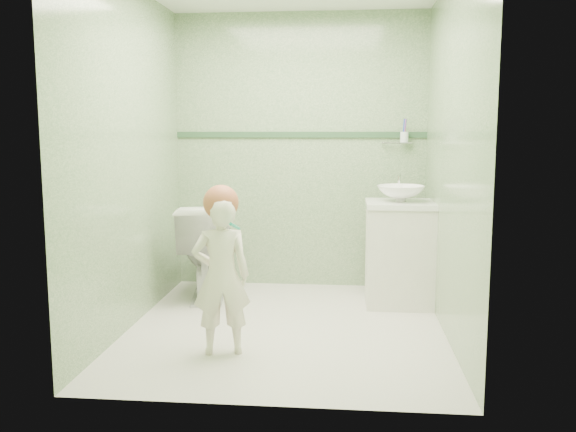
# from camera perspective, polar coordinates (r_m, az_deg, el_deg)

# --- Properties ---
(ground) EXTENTS (2.50, 2.50, 0.00)m
(ground) POSITION_cam_1_polar(r_m,az_deg,el_deg) (4.42, -0.19, -10.34)
(ground) COLOR beige
(ground) RESTS_ON ground
(room_shell) EXTENTS (2.50, 2.54, 2.40)m
(room_shell) POSITION_cam_1_polar(r_m,az_deg,el_deg) (4.20, -0.20, 5.40)
(room_shell) COLOR gray
(room_shell) RESTS_ON ground
(trim_stripe) EXTENTS (2.20, 0.02, 0.05)m
(trim_stripe) POSITION_cam_1_polar(r_m,az_deg,el_deg) (5.43, 1.11, 7.57)
(trim_stripe) COLOR #2E5033
(trim_stripe) RESTS_ON room_shell
(vanity) EXTENTS (0.52, 0.50, 0.80)m
(vanity) POSITION_cam_1_polar(r_m,az_deg,el_deg) (4.99, 10.28, -3.58)
(vanity) COLOR white
(vanity) RESTS_ON ground
(counter) EXTENTS (0.54, 0.52, 0.04)m
(counter) POSITION_cam_1_polar(r_m,az_deg,el_deg) (4.93, 10.39, 1.10)
(counter) COLOR white
(counter) RESTS_ON vanity
(basin) EXTENTS (0.37, 0.37, 0.13)m
(basin) POSITION_cam_1_polar(r_m,az_deg,el_deg) (4.92, 10.42, 2.07)
(basin) COLOR white
(basin) RESTS_ON counter
(faucet) EXTENTS (0.03, 0.13, 0.18)m
(faucet) POSITION_cam_1_polar(r_m,az_deg,el_deg) (5.10, 10.27, 3.18)
(faucet) COLOR silver
(faucet) RESTS_ON counter
(cup_holder) EXTENTS (0.26, 0.07, 0.21)m
(cup_holder) POSITION_cam_1_polar(r_m,az_deg,el_deg) (5.38, 10.67, 7.24)
(cup_holder) COLOR silver
(cup_holder) RESTS_ON room_shell
(toilet) EXTENTS (0.56, 0.84, 0.79)m
(toilet) POSITION_cam_1_polar(r_m,az_deg,el_deg) (5.15, -7.58, -3.19)
(toilet) COLOR white
(toilet) RESTS_ON ground
(toddler) EXTENTS (0.41, 0.32, 0.98)m
(toddler) POSITION_cam_1_polar(r_m,az_deg,el_deg) (3.84, -6.22, -5.60)
(toddler) COLOR white
(toddler) RESTS_ON ground
(hair_cap) EXTENTS (0.22, 0.22, 0.22)m
(hair_cap) POSITION_cam_1_polar(r_m,az_deg,el_deg) (3.78, -6.25, 1.25)
(hair_cap) COLOR #AD5A3A
(hair_cap) RESTS_ON toddler
(teal_toothbrush) EXTENTS (0.11, 0.14, 0.08)m
(teal_toothbrush) POSITION_cam_1_polar(r_m,az_deg,el_deg) (3.65, -5.07, -0.89)
(teal_toothbrush) COLOR #149B83
(teal_toothbrush) RESTS_ON toddler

